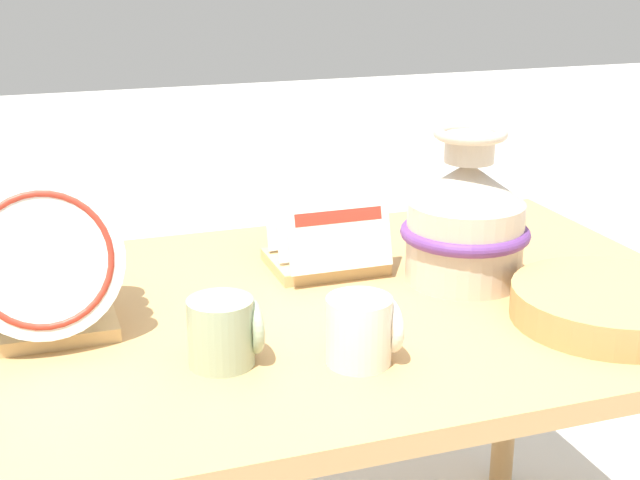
% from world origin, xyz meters
% --- Properties ---
extents(display_table, '(1.33, 0.87, 0.73)m').
position_xyz_m(display_table, '(0.00, 0.00, 0.64)').
color(display_table, tan).
rests_on(display_table, ground_plane).
extents(ceramic_vase, '(0.23, 0.23, 0.27)m').
position_xyz_m(ceramic_vase, '(0.27, 0.01, 0.84)').
color(ceramic_vase, beige).
rests_on(ceramic_vase, display_table).
extents(dish_rack_round_plates, '(0.23, 0.21, 0.25)m').
position_xyz_m(dish_rack_round_plates, '(-0.43, 0.02, 0.83)').
color(dish_rack_round_plates, tan).
rests_on(dish_rack_round_plates, display_table).
extents(dish_rack_square_plates, '(0.20, 0.20, 0.21)m').
position_xyz_m(dish_rack_square_plates, '(0.06, 0.16, 0.79)').
color(dish_rack_square_plates, tan).
rests_on(dish_rack_square_plates, display_table).
extents(wicker_charger_stack, '(0.31, 0.31, 0.05)m').
position_xyz_m(wicker_charger_stack, '(0.41, -0.22, 0.75)').
color(wicker_charger_stack, tan).
rests_on(wicker_charger_stack, display_table).
extents(mug_cream_glaze, '(0.10, 0.09, 0.10)m').
position_xyz_m(mug_cream_glaze, '(-0.02, -0.23, 0.78)').
color(mug_cream_glaze, silver).
rests_on(mug_cream_glaze, display_table).
extents(mug_sage_glaze, '(0.10, 0.09, 0.10)m').
position_xyz_m(mug_sage_glaze, '(-0.20, -0.17, 0.78)').
color(mug_sage_glaze, '#9EB28E').
rests_on(mug_sage_glaze, display_table).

